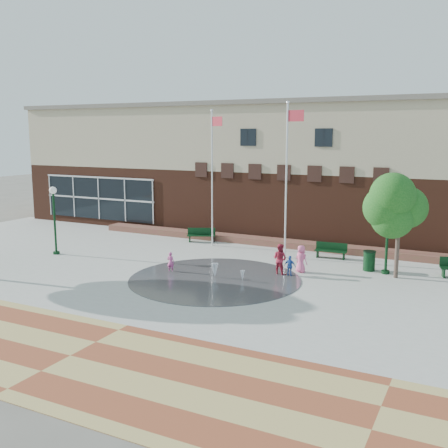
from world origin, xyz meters
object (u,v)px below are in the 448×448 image
at_px(flagpole_left, 213,171).
at_px(child_splash, 171,262).
at_px(trash_can, 369,261).
at_px(bench_left, 201,238).
at_px(flagpole_right, 287,172).

height_order(flagpole_left, child_splash, flagpole_left).
bearing_deg(child_splash, trash_can, -158.96).
height_order(flagpole_left, trash_can, flagpole_left).
bearing_deg(bench_left, flagpole_left, -55.32).
distance_m(flagpole_left, bench_left, 4.67).
bearing_deg(child_splash, bench_left, -79.58).
relative_size(flagpole_left, trash_can, 8.00).
height_order(bench_left, trash_can, trash_can).
relative_size(flagpole_left, bench_left, 4.55).
relative_size(bench_left, child_splash, 1.78).
xyz_separation_m(flagpole_right, bench_left, (-6.48, 1.71, -4.62)).
relative_size(flagpole_left, flagpole_right, 0.97).
distance_m(flagpole_left, flagpole_right, 5.32).
distance_m(flagpole_right, bench_left, 8.14).
distance_m(trash_can, child_splash, 10.28).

